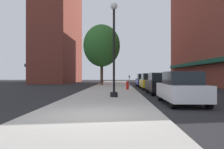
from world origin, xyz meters
name	(u,v)px	position (x,y,z in m)	size (l,w,h in m)	color
ground_plane	(147,88)	(4.00, 18.00, 0.00)	(90.00, 90.00, 0.00)	#232326
sidewalk_slab	(112,87)	(0.00, 19.00, 0.06)	(4.80, 50.00, 0.12)	#B7B2A8
building_far_background	(59,29)	(-11.01, 37.00, 10.51)	(6.80, 18.00, 21.07)	brown
lamppost	(114,48)	(0.52, 6.50, 3.20)	(0.48, 0.48, 5.90)	black
fire_hydrant	(127,85)	(1.62, 13.83, 0.52)	(0.33, 0.26, 0.79)	red
parking_meter_near	(129,80)	(2.05, 19.65, 0.95)	(0.14, 0.09, 1.31)	slate
tree_near	(102,46)	(-1.64, 24.48, 5.64)	(5.18, 5.18, 8.51)	#4C3823
car_white	(181,88)	(4.00, 3.96, 0.81)	(1.80, 4.30, 1.66)	black
car_black	(160,84)	(4.00, 10.09, 0.81)	(1.80, 4.30, 1.66)	black
car_yellow	(150,82)	(4.00, 16.02, 0.81)	(1.80, 4.30, 1.66)	black
car_blue	(144,80)	(4.00, 21.88, 0.81)	(1.80, 4.30, 1.66)	black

